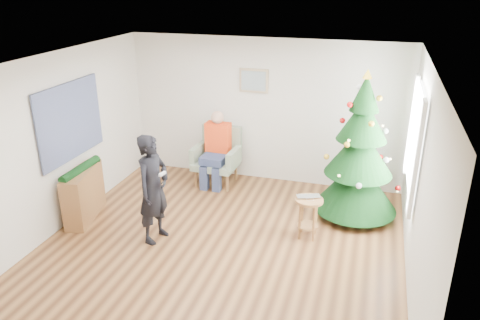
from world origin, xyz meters
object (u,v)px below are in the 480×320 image
(stool, at_px, (308,218))
(standing_man, at_px, (153,189))
(console, at_px, (84,194))
(christmas_tree, at_px, (360,153))
(armchair, at_px, (217,163))

(stool, xyz_separation_m, standing_man, (-2.10, -0.67, 0.48))
(standing_man, bearing_deg, console, 90.01)
(christmas_tree, distance_m, standing_man, 3.14)
(christmas_tree, bearing_deg, console, -162.43)
(console, bearing_deg, stool, -5.67)
(armchair, height_order, console, armchair)
(console, bearing_deg, armchair, 37.67)
(christmas_tree, bearing_deg, standing_man, -150.17)
(armchair, bearing_deg, standing_man, -92.46)
(stool, distance_m, console, 3.48)
(christmas_tree, bearing_deg, stool, -124.84)
(standing_man, distance_m, console, 1.44)
(stool, distance_m, standing_man, 2.26)
(christmas_tree, bearing_deg, armchair, 167.01)
(armchair, bearing_deg, console, -126.94)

